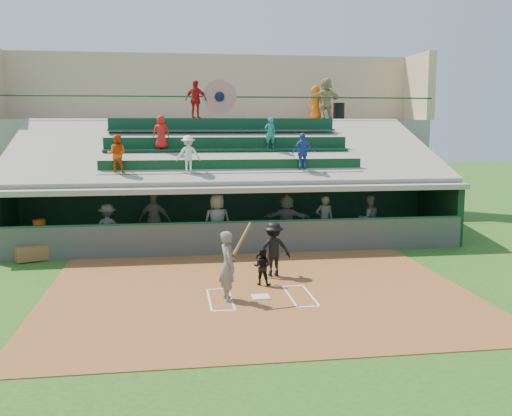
{
  "coord_description": "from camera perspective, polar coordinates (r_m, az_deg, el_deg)",
  "views": [
    {
      "loc": [
        -2.15,
        -13.78,
        4.33
      ],
      "look_at": [
        0.4,
        3.5,
        1.8
      ],
      "focal_mm": 40.0,
      "sensor_mm": 36.0,
      "label": 1
    }
  ],
  "objects": [
    {
      "name": "dugout_player_f",
      "position": [
        21.44,
        11.18,
        -1.09
      ],
      "size": [
        0.94,
        0.78,
        1.75
      ],
      "primitive_type": "imported",
      "rotation": [
        0.0,
        0.0,
        3.3
      ],
      "color": "#5B5D58",
      "rests_on": "dugout_floor"
    },
    {
      "name": "water_cooler",
      "position": [
        20.47,
        -20.87,
        -1.67
      ],
      "size": [
        0.41,
        0.41,
        0.41
      ],
      "primitive_type": "cylinder",
      "color": "#C5570B",
      "rests_on": "white_table"
    },
    {
      "name": "catcher",
      "position": [
        15.59,
        0.61,
        -5.89
      ],
      "size": [
        0.6,
        0.54,
        1.01
      ],
      "primitive_type": "imported",
      "rotation": [
        0.0,
        0.0,
        2.77
      ],
      "color": "black",
      "rests_on": "dirt_slab"
    },
    {
      "name": "concourse_staff_a",
      "position": [
        25.84,
        -6.02,
        10.71
      ],
      "size": [
        1.09,
        0.8,
        1.72
      ],
      "primitive_type": "imported",
      "rotation": [
        0.0,
        0.0,
        2.71
      ],
      "color": "#B01514",
      "rests_on": "concourse_slab"
    },
    {
      "name": "concourse_staff_b",
      "position": [
        27.83,
        5.95,
        10.43
      ],
      "size": [
        0.87,
        0.65,
        1.62
      ],
      "primitive_type": "imported",
      "rotation": [
        0.0,
        0.0,
        3.32
      ],
      "color": "#DC5E0C",
      "rests_on": "concourse_slab"
    },
    {
      "name": "dugout_floor",
      "position": [
        21.09,
        -2.35,
        -3.56
      ],
      "size": [
        16.0,
        3.5,
        0.04
      ],
      "primitive_type": "cube",
      "color": "gray",
      "rests_on": "ground"
    },
    {
      "name": "batter_at_plate",
      "position": [
        14.19,
        -2.82,
        -5.76
      ],
      "size": [
        0.89,
        0.77,
        1.95
      ],
      "color": "#595C57",
      "rests_on": "dirt_slab"
    },
    {
      "name": "concourse_slab",
      "position": [
        27.44,
        -3.87,
        3.98
      ],
      "size": [
        20.0,
        3.0,
        4.6
      ],
      "primitive_type": "cube",
      "color": "gray",
      "rests_on": "ground"
    },
    {
      "name": "grandstand",
      "position": [
        24.47,
        -3.33,
        3.38
      ],
      "size": [
        20.4,
        10.4,
        7.8
      ],
      "color": "#474C47",
      "rests_on": "ground"
    },
    {
      "name": "dugout_player_c",
      "position": [
        19.74,
        -3.9,
        -1.4
      ],
      "size": [
        1.05,
        0.77,
        1.98
      ],
      "primitive_type": "imported",
      "rotation": [
        0.0,
        0.0,
        3.3
      ],
      "color": "#5C5F5A",
      "rests_on": "dugout_floor"
    },
    {
      "name": "dugout_player_d",
      "position": [
        20.77,
        3.07,
        -1.12
      ],
      "size": [
        1.77,
        0.88,
        1.83
      ],
      "primitive_type": "imported",
      "rotation": [
        0.0,
        0.0,
        2.94
      ],
      "color": "#61645E",
      "rests_on": "dugout_floor"
    },
    {
      "name": "dirt_slab",
      "position": [
        15.08,
        0.17,
        -8.41
      ],
      "size": [
        11.0,
        9.0,
        0.02
      ],
      "primitive_type": "cube",
      "color": "brown",
      "rests_on": "ground"
    },
    {
      "name": "batters_box_chalk",
      "position": [
        14.6,
        0.47,
        -8.92
      ],
      "size": [
        2.65,
        1.85,
        0.01
      ],
      "color": "white",
      "rests_on": "dirt_slab"
    },
    {
      "name": "trash_bin",
      "position": [
        28.14,
        8.29,
        9.54
      ],
      "size": [
        0.54,
        0.54,
        0.81
      ],
      "primitive_type": "cylinder",
      "color": "black",
      "rests_on": "concourse_slab"
    },
    {
      "name": "ground",
      "position": [
        14.61,
        0.47,
        -9.01
      ],
      "size": [
        100.0,
        100.0,
        0.0
      ],
      "primitive_type": "plane",
      "color": "#245016",
      "rests_on": "ground"
    },
    {
      "name": "dugout_player_a",
      "position": [
        20.17,
        -14.59,
        -1.92
      ],
      "size": [
        1.09,
        0.66,
        1.65
      ],
      "primitive_type": "imported",
      "rotation": [
        0.0,
        0.0,
        3.09
      ],
      "color": "#51534E",
      "rests_on": "dugout_floor"
    },
    {
      "name": "dugout_bench",
      "position": [
        22.35,
        -2.63,
        -2.22
      ],
      "size": [
        14.5,
        7.04,
        0.47
      ],
      "primitive_type": "cube",
      "rotation": [
        0.0,
        0.0,
        0.43
      ],
      "color": "#915D34",
      "rests_on": "dugout_floor"
    },
    {
      "name": "home_umpire",
      "position": [
        16.47,
        1.74,
        -4.11
      ],
      "size": [
        1.04,
        0.63,
        1.57
      ],
      "primitive_type": "imported",
      "rotation": [
        0.0,
        0.0,
        3.19
      ],
      "color": "black",
      "rests_on": "dirt_slab"
    },
    {
      "name": "home_plate",
      "position": [
        14.6,
        0.47,
        -8.88
      ],
      "size": [
        0.43,
        0.43,
        0.03
      ],
      "primitive_type": "cube",
      "color": "silver",
      "rests_on": "dirt_slab"
    },
    {
      "name": "dugout_player_e",
      "position": [
        20.96,
        6.85,
        -1.17
      ],
      "size": [
        0.72,
        0.54,
        1.77
      ],
      "primitive_type": "imported",
      "rotation": [
        0.0,
        0.0,
        2.94
      ],
      "color": "#5A5D58",
      "rests_on": "dugout_floor"
    },
    {
      "name": "white_table",
      "position": [
        20.62,
        -20.76,
        -3.25
      ],
      "size": [
        1.01,
        0.86,
        0.75
      ],
      "primitive_type": "cube",
      "rotation": [
        0.0,
        0.0,
        0.28
      ],
      "color": "silver",
      "rests_on": "dugout_floor"
    },
    {
      "name": "concourse_staff_c",
      "position": [
        27.63,
        7.0,
        10.8
      ],
      "size": [
        1.92,
        1.24,
        1.98
      ],
      "primitive_type": "imported",
      "rotation": [
        0.0,
        0.0,
        3.53
      ],
      "color": "tan",
      "rests_on": "concourse_slab"
    },
    {
      "name": "dugout_player_b",
      "position": [
        20.39,
        -10.08,
        -1.23
      ],
      "size": [
        1.24,
        0.81,
        1.96
      ],
      "primitive_type": "imported",
      "rotation": [
        0.0,
        0.0,
        2.83
      ],
      "color": "#555753",
      "rests_on": "dugout_floor"
    }
  ]
}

